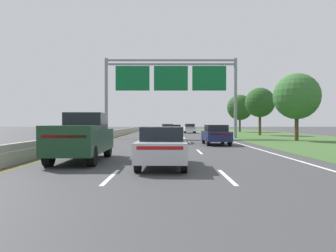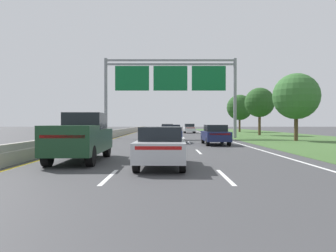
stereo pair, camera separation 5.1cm
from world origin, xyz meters
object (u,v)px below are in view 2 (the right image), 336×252
(car_silver_centre_lane_sedan, at_px, (161,146))
(roadside_tree_mid, at_px, (296,96))
(car_blue_centre_lane_sedan, at_px, (170,133))
(roadside_tree_distant, at_px, (239,107))
(car_white_right_lane_sedan, at_px, (189,128))
(overhead_sign_gantry, at_px, (170,81))
(car_navy_right_lane_sedan, at_px, (215,134))
(car_black_centre_lane_sedan, at_px, (167,129))
(roadside_tree_far, at_px, (259,103))
(pickup_truck_darkgreen, at_px, (81,137))

(car_silver_centre_lane_sedan, relative_size, roadside_tree_mid, 0.69)
(car_blue_centre_lane_sedan, height_order, roadside_tree_distant, roadside_tree_distant)
(car_white_right_lane_sedan, relative_size, roadside_tree_distant, 0.63)
(overhead_sign_gantry, bearing_deg, car_navy_right_lane_sedan, -72.70)
(car_navy_right_lane_sedan, relative_size, car_blue_centre_lane_sedan, 0.99)
(car_blue_centre_lane_sedan, bearing_deg, roadside_tree_mid, -80.70)
(car_white_right_lane_sedan, xyz_separation_m, car_black_centre_lane_sedan, (-3.73, -8.32, 0.00))
(roadside_tree_distant, bearing_deg, car_black_centre_lane_sedan, -133.55)
(car_blue_centre_lane_sedan, xyz_separation_m, roadside_tree_far, (12.47, 16.28, 3.72))
(car_black_centre_lane_sedan, xyz_separation_m, car_blue_centre_lane_sedan, (0.31, -18.03, 0.00))
(pickup_truck_darkgreen, bearing_deg, car_blue_centre_lane_sedan, -17.63)
(roadside_tree_mid, distance_m, roadside_tree_distant, 30.08)
(car_white_right_lane_sedan, relative_size, car_silver_centre_lane_sedan, 0.99)
(pickup_truck_darkgreen, bearing_deg, car_white_right_lane_sedan, -11.60)
(overhead_sign_gantry, height_order, roadside_tree_distant, overhead_sign_gantry)
(overhead_sign_gantry, distance_m, car_silver_centre_lane_sedan, 24.62)
(car_silver_centre_lane_sedan, relative_size, car_blue_centre_lane_sedan, 1.00)
(overhead_sign_gantry, distance_m, car_white_right_lane_sedan, 19.29)
(overhead_sign_gantry, distance_m, car_blue_centre_lane_sedan, 9.93)
(car_blue_centre_lane_sedan, bearing_deg, pickup_truck_darkgreen, 161.89)
(roadside_tree_far, bearing_deg, overhead_sign_gantry, -146.93)
(pickup_truck_darkgreen, relative_size, car_silver_centre_lane_sedan, 1.22)
(car_navy_right_lane_sedan, distance_m, roadside_tree_distant, 36.75)
(overhead_sign_gantry, height_order, roadside_tree_far, overhead_sign_gantry)
(roadside_tree_mid, xyz_separation_m, roadside_tree_far, (0.49, 14.01, 0.30))
(roadside_tree_mid, height_order, roadside_tree_distant, roadside_tree_distant)
(pickup_truck_darkgreen, distance_m, roadside_tree_distant, 49.45)
(overhead_sign_gantry, xyz_separation_m, pickup_truck_darkgreen, (-4.21, -22.02, -5.35))
(car_black_centre_lane_sedan, bearing_deg, car_silver_centre_lane_sedan, 178.24)
(car_navy_right_lane_sedan, xyz_separation_m, roadside_tree_far, (8.94, 19.19, 3.72))
(pickup_truck_darkgreen, xyz_separation_m, car_black_centre_lane_sedan, (3.83, 31.85, -0.26))
(car_navy_right_lane_sedan, xyz_separation_m, roadside_tree_mid, (8.45, 5.18, 3.42))
(car_silver_centre_lane_sedan, xyz_separation_m, car_navy_right_lane_sedan, (4.00, 12.85, 0.00))
(car_white_right_lane_sedan, bearing_deg, roadside_tree_mid, -160.42)
(car_black_centre_lane_sedan, relative_size, roadside_tree_far, 0.67)
(car_white_right_lane_sedan, xyz_separation_m, roadside_tree_far, (9.06, -10.07, 3.72))
(car_navy_right_lane_sedan, height_order, roadside_tree_distant, roadside_tree_distant)
(car_black_centre_lane_sedan, xyz_separation_m, roadside_tree_far, (12.78, -1.75, 3.72))
(car_silver_centre_lane_sedan, bearing_deg, roadside_tree_far, -20.52)
(car_navy_right_lane_sedan, relative_size, roadside_tree_distant, 0.63)
(pickup_truck_darkgreen, height_order, roadside_tree_mid, roadside_tree_mid)
(roadside_tree_mid, distance_m, roadside_tree_far, 14.02)
(car_blue_centre_lane_sedan, bearing_deg, car_silver_centre_lane_sedan, 176.86)
(pickup_truck_darkgreen, distance_m, roadside_tree_mid, 22.99)
(overhead_sign_gantry, xyz_separation_m, car_silver_centre_lane_sedan, (-0.54, -23.96, -5.60))
(car_navy_right_lane_sedan, distance_m, roadside_tree_far, 21.50)
(overhead_sign_gantry, xyz_separation_m, car_navy_right_lane_sedan, (3.46, -11.11, -5.60))
(car_silver_centre_lane_sedan, distance_m, car_navy_right_lane_sedan, 13.46)
(car_black_centre_lane_sedan, bearing_deg, car_white_right_lane_sedan, -25.61)
(roadside_tree_distant, bearing_deg, pickup_truck_darkgreen, -110.67)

